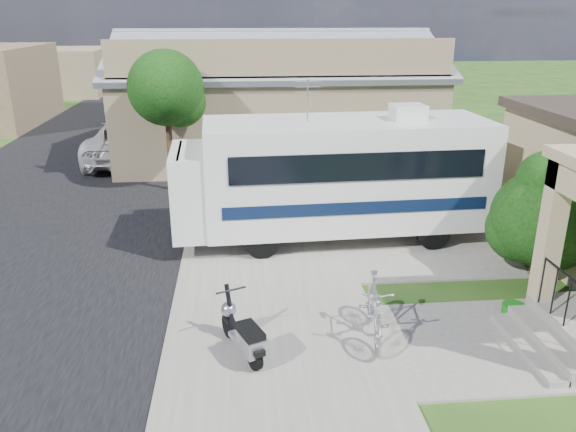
{
  "coord_description": "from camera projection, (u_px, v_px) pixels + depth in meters",
  "views": [
    {
      "loc": [
        -1.57,
        -9.32,
        5.6
      ],
      "look_at": [
        -0.5,
        2.5,
        1.3
      ],
      "focal_mm": 35.0,
      "sensor_mm": 36.0,
      "label": 1
    }
  ],
  "objects": [
    {
      "name": "ground",
      "position": [
        326.0,
        323.0,
        10.77
      ],
      "size": [
        120.0,
        120.0,
        0.0
      ],
      "primitive_type": "plane",
      "color": "#1B4111"
    },
    {
      "name": "street_slab",
      "position": [
        68.0,
        184.0,
        19.49
      ],
      "size": [
        9.0,
        80.0,
        0.02
      ],
      "primitive_type": "cube",
      "color": "black",
      "rests_on": "ground"
    },
    {
      "name": "sidewalk_slab",
      "position": [
        255.0,
        179.0,
        20.04
      ],
      "size": [
        4.0,
        80.0,
        0.06
      ],
      "primitive_type": "cube",
      "color": "slate",
      "rests_on": "ground"
    },
    {
      "name": "driveway_slab",
      "position": [
        355.0,
        233.0,
        15.1
      ],
      "size": [
        7.0,
        6.0,
        0.05
      ],
      "primitive_type": "cube",
      "color": "slate",
      "rests_on": "ground"
    },
    {
      "name": "walk_slab",
      "position": [
        499.0,
        343.0,
        10.08
      ],
      "size": [
        4.0,
        3.0,
        0.05
      ],
      "primitive_type": "cube",
      "color": "slate",
      "rests_on": "ground"
    },
    {
      "name": "warehouse",
      "position": [
        275.0,
        106.0,
        23.17
      ],
      "size": [
        12.5,
        8.4,
        5.04
      ],
      "color": "#887755",
      "rests_on": "ground"
    },
    {
      "name": "distant_bldg_near",
      "position": [
        51.0,
        71.0,
        40.79
      ],
      "size": [
        8.0,
        7.0,
        3.2
      ],
      "primitive_type": "cube",
      "color": "#887755",
      "rests_on": "ground"
    },
    {
      "name": "street_tree_a",
      "position": [
        169.0,
        92.0,
        17.82
      ],
      "size": [
        2.44,
        2.4,
        4.58
      ],
      "color": "black",
      "rests_on": "ground"
    },
    {
      "name": "street_tree_b",
      "position": [
        191.0,
        62.0,
        27.14
      ],
      "size": [
        2.44,
        2.4,
        4.73
      ],
      "color": "black",
      "rests_on": "ground"
    },
    {
      "name": "street_tree_c",
      "position": [
        202.0,
        55.0,
        35.66
      ],
      "size": [
        2.44,
        2.4,
        4.42
      ],
      "color": "black",
      "rests_on": "ground"
    },
    {
      "name": "motorhome",
      "position": [
        334.0,
        174.0,
        14.27
      ],
      "size": [
        8.03,
        2.86,
        4.07
      ],
      "rotation": [
        0.0,
        0.0,
        0.04
      ],
      "color": "silver",
      "rests_on": "ground"
    },
    {
      "name": "shrub",
      "position": [
        542.0,
        213.0,
        12.29
      ],
      "size": [
        2.35,
        2.24,
        2.88
      ],
      "color": "black",
      "rests_on": "ground"
    },
    {
      "name": "scooter",
      "position": [
        244.0,
        334.0,
        9.53
      ],
      "size": [
        0.85,
        1.51,
        1.04
      ],
      "rotation": [
        0.0,
        0.0,
        0.39
      ],
      "color": "black",
      "rests_on": "ground"
    },
    {
      "name": "bicycle",
      "position": [
        375.0,
        312.0,
        10.03
      ],
      "size": [
        0.78,
        1.96,
        1.15
      ],
      "primitive_type": "imported",
      "rotation": [
        0.0,
        0.0,
        -0.13
      ],
      "color": "#97979E",
      "rests_on": "ground"
    },
    {
      "name": "pickup_truck",
      "position": [
        130.0,
        139.0,
        22.46
      ],
      "size": [
        2.82,
        6.11,
        1.7
      ],
      "primitive_type": "imported",
      "rotation": [
        0.0,
        0.0,
        3.14
      ],
      "color": "silver",
      "rests_on": "ground"
    },
    {
      "name": "van",
      "position": [
        145.0,
        112.0,
        28.66
      ],
      "size": [
        2.39,
        5.8,
        1.68
      ],
      "primitive_type": "imported",
      "rotation": [
        0.0,
        0.0,
        0.01
      ],
      "color": "silver",
      "rests_on": "ground"
    },
    {
      "name": "garden_hose",
      "position": [
        514.0,
        311.0,
        10.99
      ],
      "size": [
        0.46,
        0.46,
        0.21
      ],
      "primitive_type": "cylinder",
      "color": "#166C15",
      "rests_on": "ground"
    }
  ]
}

